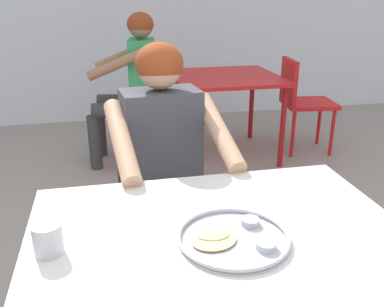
{
  "coord_description": "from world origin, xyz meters",
  "views": [
    {
      "loc": [
        -0.28,
        -1.05,
        1.39
      ],
      "look_at": [
        -0.01,
        0.23,
        0.87
      ],
      "focal_mm": 39.38,
      "sensor_mm": 36.0,
      "label": 1
    }
  ],
  "objects_px": {
    "diner_foreground": "(167,156)",
    "table_foreground": "(218,252)",
    "table_background_red": "(226,85)",
    "chair_red_left": "(146,108)",
    "chair_red_right": "(301,98)",
    "chair_foreground": "(158,183)",
    "thali_tray": "(233,237)",
    "drinking_cup": "(48,238)",
    "patron_background": "(131,77)"
  },
  "relations": [
    {
      "from": "table_foreground",
      "to": "thali_tray",
      "type": "distance_m",
      "value": 0.11
    },
    {
      "from": "table_foreground",
      "to": "table_background_red",
      "type": "xyz_separation_m",
      "value": [
        0.72,
        2.36,
        -0.02
      ]
    },
    {
      "from": "table_background_red",
      "to": "patron_background",
      "type": "bearing_deg",
      "value": 179.04
    },
    {
      "from": "table_foreground",
      "to": "chair_red_left",
      "type": "height_order",
      "value": "chair_red_left"
    },
    {
      "from": "table_background_red",
      "to": "table_foreground",
      "type": "bearing_deg",
      "value": -106.9
    },
    {
      "from": "chair_red_left",
      "to": "chair_red_right",
      "type": "xyz_separation_m",
      "value": [
        1.36,
        -0.0,
        0.01
      ]
    },
    {
      "from": "diner_foreground",
      "to": "table_foreground",
      "type": "bearing_deg",
      "value": -85.45
    },
    {
      "from": "table_foreground",
      "to": "patron_background",
      "type": "bearing_deg",
      "value": 91.77
    },
    {
      "from": "drinking_cup",
      "to": "chair_red_left",
      "type": "xyz_separation_m",
      "value": [
        0.51,
        2.32,
        -0.29
      ]
    },
    {
      "from": "diner_foreground",
      "to": "chair_red_right",
      "type": "xyz_separation_m",
      "value": [
        1.45,
        1.65,
        -0.22
      ]
    },
    {
      "from": "table_foreground",
      "to": "chair_red_right",
      "type": "bearing_deg",
      "value": 58.83
    },
    {
      "from": "table_foreground",
      "to": "diner_foreground",
      "type": "xyz_separation_m",
      "value": [
        -0.05,
        0.66,
        0.06
      ]
    },
    {
      "from": "table_background_red",
      "to": "chair_red_left",
      "type": "xyz_separation_m",
      "value": [
        -0.68,
        -0.05,
        -0.15
      ]
    },
    {
      "from": "diner_foreground",
      "to": "table_background_red",
      "type": "distance_m",
      "value": 1.87
    },
    {
      "from": "patron_background",
      "to": "chair_red_left",
      "type": "bearing_deg",
      "value": -29.69
    },
    {
      "from": "chair_foreground",
      "to": "patron_background",
      "type": "xyz_separation_m",
      "value": [
        -0.0,
        1.5,
        0.25
      ]
    },
    {
      "from": "table_foreground",
      "to": "chair_red_right",
      "type": "distance_m",
      "value": 2.7
    },
    {
      "from": "chair_foreground",
      "to": "diner_foreground",
      "type": "relative_size",
      "value": 0.69
    },
    {
      "from": "chair_red_left",
      "to": "patron_background",
      "type": "distance_m",
      "value": 0.28
    },
    {
      "from": "diner_foreground",
      "to": "table_background_red",
      "type": "xyz_separation_m",
      "value": [
        0.77,
        1.7,
        -0.08
      ]
    },
    {
      "from": "table_foreground",
      "to": "thali_tray",
      "type": "bearing_deg",
      "value": -68.6
    },
    {
      "from": "table_background_red",
      "to": "patron_background",
      "type": "distance_m",
      "value": 0.8
    },
    {
      "from": "chair_red_left",
      "to": "patron_background",
      "type": "bearing_deg",
      "value": 150.31
    },
    {
      "from": "thali_tray",
      "to": "drinking_cup",
      "type": "distance_m",
      "value": 0.51
    },
    {
      "from": "table_foreground",
      "to": "drinking_cup",
      "type": "bearing_deg",
      "value": -178.12
    },
    {
      "from": "table_background_red",
      "to": "patron_background",
      "type": "height_order",
      "value": "patron_background"
    },
    {
      "from": "patron_background",
      "to": "drinking_cup",
      "type": "bearing_deg",
      "value": -99.62
    },
    {
      "from": "diner_foreground",
      "to": "patron_background",
      "type": "xyz_separation_m",
      "value": [
        -0.02,
        1.71,
        0.02
      ]
    },
    {
      "from": "chair_red_left",
      "to": "patron_background",
      "type": "xyz_separation_m",
      "value": [
        -0.11,
        0.06,
        0.25
      ]
    },
    {
      "from": "chair_red_left",
      "to": "table_foreground",
      "type": "bearing_deg",
      "value": -90.79
    },
    {
      "from": "table_foreground",
      "to": "table_background_red",
      "type": "height_order",
      "value": "table_foreground"
    },
    {
      "from": "table_foreground",
      "to": "patron_background",
      "type": "height_order",
      "value": "patron_background"
    },
    {
      "from": "thali_tray",
      "to": "chair_foreground",
      "type": "distance_m",
      "value": 0.98
    },
    {
      "from": "table_foreground",
      "to": "patron_background",
      "type": "relative_size",
      "value": 0.91
    },
    {
      "from": "chair_foreground",
      "to": "drinking_cup",
      "type": "bearing_deg",
      "value": -114.64
    },
    {
      "from": "thali_tray",
      "to": "patron_background",
      "type": "bearing_deg",
      "value": 92.31
    },
    {
      "from": "chair_foreground",
      "to": "chair_red_left",
      "type": "xyz_separation_m",
      "value": [
        0.1,
        1.44,
        0.01
      ]
    },
    {
      "from": "table_foreground",
      "to": "table_background_red",
      "type": "relative_size",
      "value": 1.27
    },
    {
      "from": "diner_foreground",
      "to": "chair_red_left",
      "type": "distance_m",
      "value": 1.67
    },
    {
      "from": "table_foreground",
      "to": "chair_red_left",
      "type": "bearing_deg",
      "value": 89.21
    },
    {
      "from": "chair_red_right",
      "to": "patron_background",
      "type": "distance_m",
      "value": 1.49
    },
    {
      "from": "chair_foreground",
      "to": "chair_red_right",
      "type": "bearing_deg",
      "value": 44.39
    },
    {
      "from": "diner_foreground",
      "to": "chair_red_right",
      "type": "distance_m",
      "value": 2.21
    },
    {
      "from": "thali_tray",
      "to": "chair_red_right",
      "type": "distance_m",
      "value": 2.75
    },
    {
      "from": "thali_tray",
      "to": "diner_foreground",
      "type": "relative_size",
      "value": 0.27
    },
    {
      "from": "chair_red_right",
      "to": "thali_tray",
      "type": "bearing_deg",
      "value": -120.03
    },
    {
      "from": "table_background_red",
      "to": "chair_red_right",
      "type": "height_order",
      "value": "chair_red_right"
    },
    {
      "from": "chair_foreground",
      "to": "table_background_red",
      "type": "bearing_deg",
      "value": 62.08
    },
    {
      "from": "thali_tray",
      "to": "chair_red_left",
      "type": "bearing_deg",
      "value": 89.83
    },
    {
      "from": "table_foreground",
      "to": "chair_foreground",
      "type": "bearing_deg",
      "value": 94.56
    }
  ]
}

